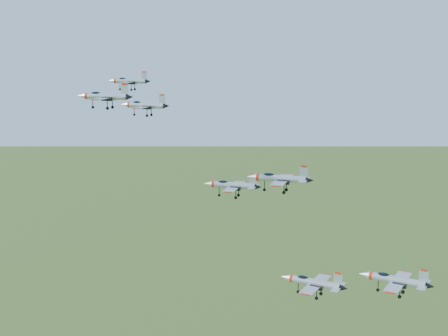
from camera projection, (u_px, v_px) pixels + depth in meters
The scene contains 7 objects.
jet_lead at pixel (129, 81), 148.82m from camera, with size 10.89×9.19×2.93m.
jet_left_high at pixel (144, 105), 130.21m from camera, with size 11.25×9.41×3.01m.
jet_right_high at pixel (104, 96), 110.68m from camera, with size 10.89×9.17×2.93m.
jet_left_low at pixel (232, 185), 130.50m from camera, with size 12.57×10.60×3.38m.
jet_right_low at pixel (279, 178), 106.95m from camera, with size 11.70×9.85×3.15m.
jet_trail at pixel (313, 282), 111.63m from camera, with size 12.73×10.44×3.42m.
jet_extra at pixel (395, 280), 114.58m from camera, with size 13.94×11.44×3.74m.
Camera 1 is at (64.56, -107.20, 159.52)m, focal length 50.00 mm.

